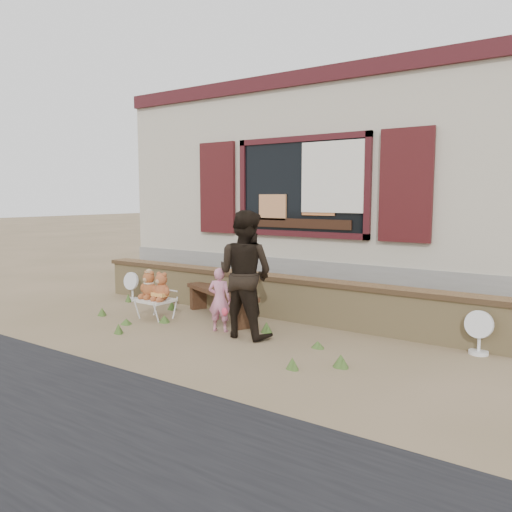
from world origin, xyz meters
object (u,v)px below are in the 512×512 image
Objects in this scene: teddy_bear_right at (162,286)px; child at (220,300)px; folding_chair at (156,301)px; teddy_bear_left at (149,284)px; bench at (221,297)px; adult at (245,274)px.

teddy_bear_right is 0.49× the size of child.
teddy_bear_right is at bearing -0.00° from folding_chair.
folding_chair is 1.17× the size of teddy_bear_left.
child reaches higher than bench.
folding_chair is 0.29m from teddy_bear_left.
teddy_bear_left is (-0.14, 0.00, 0.25)m from folding_chair.
folding_chair is 1.80m from adult.
teddy_bear_right is (0.14, -0.00, 0.25)m from folding_chair.
child is (1.41, -0.02, -0.08)m from teddy_bear_left.
child is (0.48, -0.64, 0.13)m from bench.
adult is (1.70, -0.01, 0.57)m from folding_chair.
teddy_bear_right is (0.28, -0.01, 0.00)m from teddy_bear_left.
child reaches higher than teddy_bear_left.
adult reaches higher than teddy_bear_left.
bench reaches higher than folding_chair.
teddy_bear_right is 1.13m from child.
bench is 1.14m from teddy_bear_left.
adult is (0.91, -0.63, 0.53)m from bench.
bench is 0.93m from teddy_bear_right.
adult is at bearing 1.51° from teddy_bear_right.
bench is 1.01× the size of adult.
bench is 1.01m from folding_chair.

